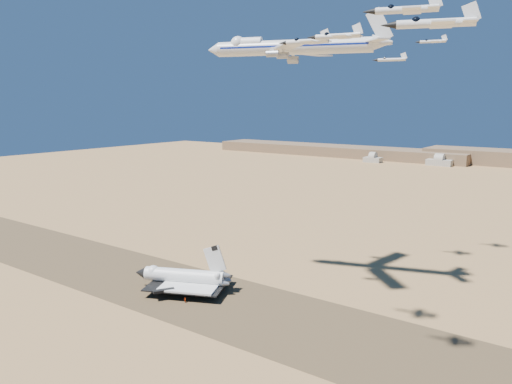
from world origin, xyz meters
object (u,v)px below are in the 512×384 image
Objects in this scene: carrier_747 at (287,47)px; crew_a at (185,300)px; chase_jet_d at (433,23)px; crew_b at (185,299)px; chase_jet_b at (337,36)px; shuttle at (184,278)px; chase_jet_f at (432,41)px; chase_jet_c at (405,10)px; chase_jet_a at (306,42)px; chase_jet_e at (391,60)px; crew_c at (186,300)px.

crew_a is (-21.20, -37.83, -95.95)m from carrier_747.
chase_jet_d is (102.89, -47.86, 87.19)m from crew_a.
crew_b is 116.63m from chase_jet_b.
shuttle is 152.31m from chase_jet_f.
chase_jet_c is at bearing -52.42° from chase_jet_b.
chase_jet_a is 1.09× the size of chase_jet_d.
chase_jet_c is 0.95× the size of chase_jet_d.
crew_b is (-1.14, 0.98, -0.11)m from crew_a.
carrier_747 is 4.89× the size of chase_jet_d.
chase_jet_f is (10.59, 21.80, 8.96)m from chase_jet_e.
chase_jet_d is 1.01× the size of chase_jet_e.
shuttle is 22.80× the size of crew_c.
chase_jet_d reaches higher than crew_a.
chase_jet_a is at bearing 128.11° from chase_jet_b.
chase_jet_a is (62.44, -11.16, 87.77)m from shuttle.
shuttle is 2.96× the size of chase_jet_c.
carrier_747 is at bearing -50.99° from crew_a.
chase_jet_f reaches higher than chase_jet_a.
shuttle is 100.74m from carrier_747.
chase_jet_f reaches higher than chase_jet_b.
shuttle reaches higher than crew_c.
chase_jet_b is (69.74, -16.18, 91.02)m from crew_c.
chase_jet_b is at bearing -145.21° from crew_c.
crew_b is at bearing 167.88° from chase_jet_a.
chase_jet_b reaches higher than chase_jet_d.
chase_jet_f is (-47.35, 153.88, 15.10)m from chase_jet_d.
chase_jet_a reaches higher than crew_b.
crew_b is at bearing -135.29° from chase_jet_e.
chase_jet_a is (53.98, -2.93, 92.28)m from crew_b.
shuttle is 13.85m from crew_c.
chase_jet_d is at bearing -87.07° from chase_jet_f.
chase_jet_c reaches higher than chase_jet_b.
chase_jet_c is (103.70, -45.85, 87.33)m from shuttle.
chase_jet_f is (2.70, 107.97, 10.13)m from chase_jet_a.
crew_b is 106.95m from chase_jet_a.
chase_jet_a reaches higher than chase_jet_c.
chase_jet_b is 0.96× the size of chase_jet_d.
chase_jet_d is (50.05, -45.91, -4.98)m from chase_jet_a.
crew_c is at bearing -134.49° from chase_jet_e.
chase_jet_b is at bearing 121.77° from chase_jet_c.
chase_jet_e is (23.75, 46.39, -2.62)m from carrier_747.
shuttle is at bearing 138.19° from chase_jet_c.
chase_jet_b reaches higher than shuttle.
carrier_747 reaches higher than chase_jet_d.
crew_c is at bearing -9.68° from crew_a.
chase_jet_a is at bearing -105.60° from chase_jet_f.
shuttle is 21.92× the size of crew_a.
crew_b is 0.12× the size of chase_jet_f.
crew_a is 157.44m from chase_jet_f.
chase_jet_c is at bearing 108.98° from chase_jet_d.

